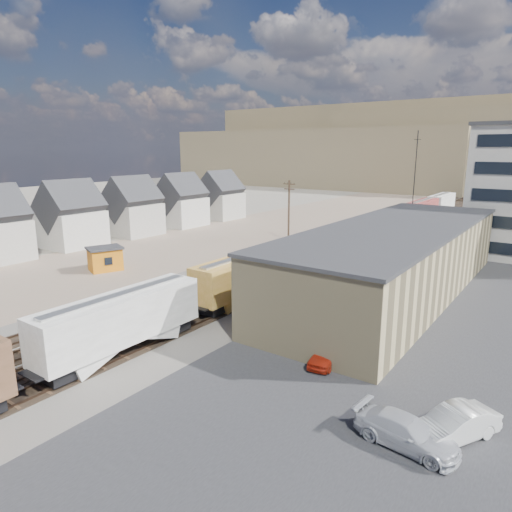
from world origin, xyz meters
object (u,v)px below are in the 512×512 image
Objects in this scene: parked_car_silver at (406,433)px; parked_car_red at (325,355)px; parked_car_white at (454,425)px; freight_train at (343,238)px; maintenance_shed at (105,258)px; utility_pole_north at (289,209)px.

parked_car_red is at bearing 58.76° from parked_car_silver.
parked_car_white reaches higher than parked_car_red.
freight_train is 22.03× the size of parked_car_silver.
parked_car_white is (43.88, -10.85, -0.69)m from maintenance_shed.
parked_car_white is at bearing -31.44° from parked_car_red.
utility_pole_north is 2.00× the size of maintenance_shed.
utility_pole_north is 44.39m from parked_car_red.
parked_car_red is (25.31, -36.17, -4.60)m from utility_pole_north.
maintenance_shed is at bearing 159.19° from parked_car_red.
freight_train is at bearing 103.71° from parked_car_red.
parked_car_red is at bearing -55.02° from utility_pole_north.
parked_car_red is at bearing -172.84° from parked_car_white.
parked_car_red is 10.28m from parked_car_white.
parked_car_red is (34.36, -6.98, -0.85)m from maintenance_shed.
maintenance_shed is 0.96× the size of parked_car_white.
utility_pole_north is 53.26m from parked_car_white.
freight_train is 41.98m from parked_car_silver.
parked_car_red is (13.01, -30.60, -2.10)m from freight_train.
maintenance_shed is 43.95m from parked_car_silver.
utility_pole_north is at bearing 115.66° from parked_car_red.
freight_train reaches higher than parked_car_white.
utility_pole_north is 1.84× the size of parked_car_silver.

